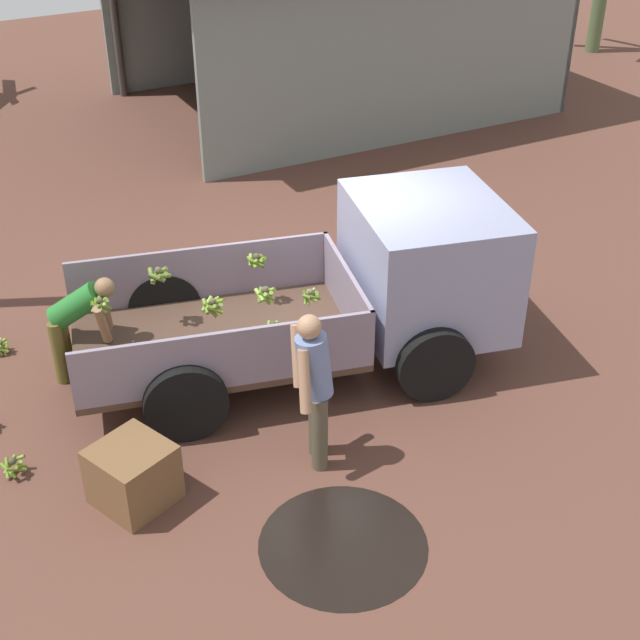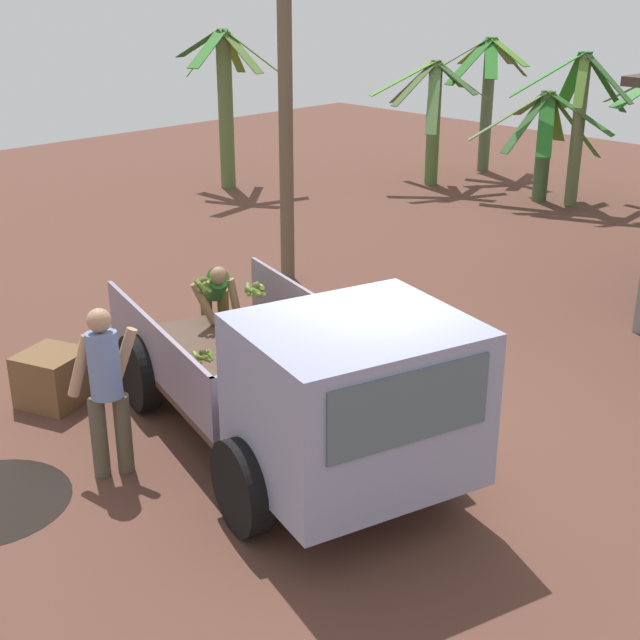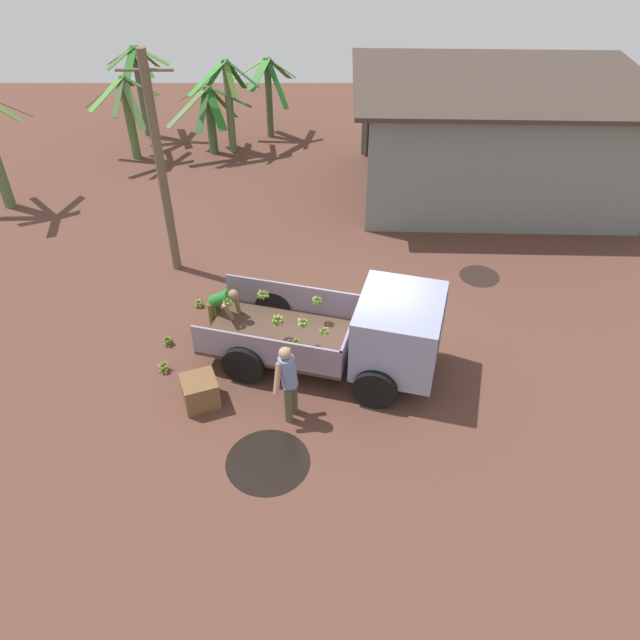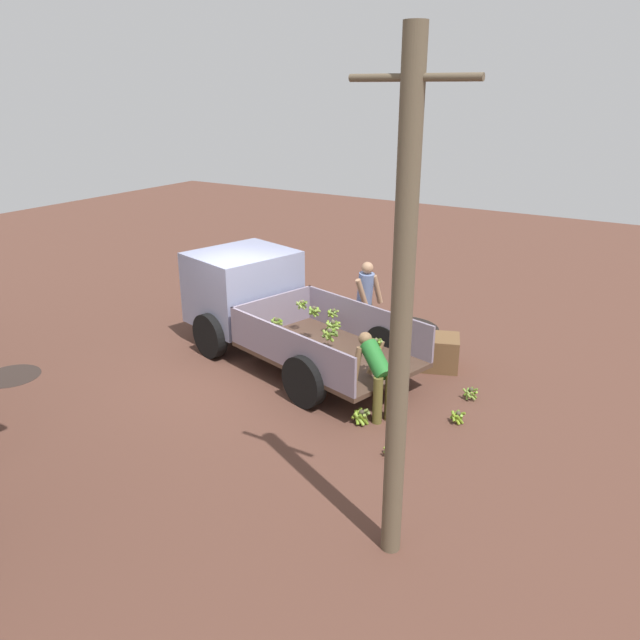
# 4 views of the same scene
# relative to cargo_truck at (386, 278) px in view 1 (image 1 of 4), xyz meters

# --- Properties ---
(ground) EXTENTS (36.00, 36.00, 0.00)m
(ground) POSITION_rel_cargo_truck_xyz_m (-0.34, 0.93, -1.00)
(ground) COLOR brown
(mud_patch_0) EXTENTS (1.54, 1.54, 0.01)m
(mud_patch_0) POSITION_rel_cargo_truck_xyz_m (-2.03, -2.46, -1.00)
(mud_patch_0) COLOR black
(mud_patch_0) RESTS_ON ground
(mud_patch_1) EXTENTS (1.02, 1.02, 0.01)m
(mud_patch_1) POSITION_rel_cargo_truck_xyz_m (2.99, 3.49, -1.00)
(mud_patch_1) COLOR #2C201B
(mud_patch_1) RESTS_ON ground
(cargo_truck) EXTENTS (5.20, 3.11, 1.86)m
(cargo_truck) POSITION_rel_cargo_truck_xyz_m (0.00, 0.00, 0.00)
(cargo_truck) COLOR #4A3428
(cargo_truck) RESTS_ON ground
(person_foreground_visitor) EXTENTS (0.52, 0.71, 1.71)m
(person_foreground_visitor) POSITION_rel_cargo_truck_xyz_m (-1.69, -1.31, -0.05)
(person_foreground_visitor) COLOR brown
(person_foreground_visitor) RESTS_ON ground
(person_worker_loading) EXTENTS (0.78, 0.82, 1.29)m
(person_worker_loading) POSITION_rel_cargo_truck_xyz_m (-3.25, 1.26, -0.23)
(person_worker_loading) COLOR brown
(person_worker_loading) RESTS_ON ground
(banana_bunch_on_ground_1) EXTENTS (0.23, 0.21, 0.19)m
(banana_bunch_on_ground_1) POSITION_rel_cargo_truck_xyz_m (-3.99, 2.21, -0.90)
(banana_bunch_on_ground_1) COLOR brown
(banana_bunch_on_ground_1) RESTS_ON ground
(banana_bunch_on_ground_2) EXTENTS (0.27, 0.27, 0.22)m
(banana_bunch_on_ground_2) POSITION_rel_cargo_truck_xyz_m (-4.37, -0.05, -0.88)
(banana_bunch_on_ground_2) COLOR #47402E
(banana_bunch_on_ground_2) RESTS_ON ground
(banana_bunch_on_ground_3) EXTENTS (0.29, 0.30, 0.24)m
(banana_bunch_on_ground_3) POSITION_rel_cargo_truck_xyz_m (-3.20, 1.63, -0.87)
(banana_bunch_on_ground_3) COLOR #48412F
(banana_bunch_on_ground_3) RESTS_ON ground
(wooden_crate_0) EXTENTS (0.86, 0.86, 0.61)m
(wooden_crate_0) POSITION_rel_cargo_truck_xyz_m (-3.45, -0.97, -0.69)
(wooden_crate_0) COLOR brown
(wooden_crate_0) RESTS_ON ground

